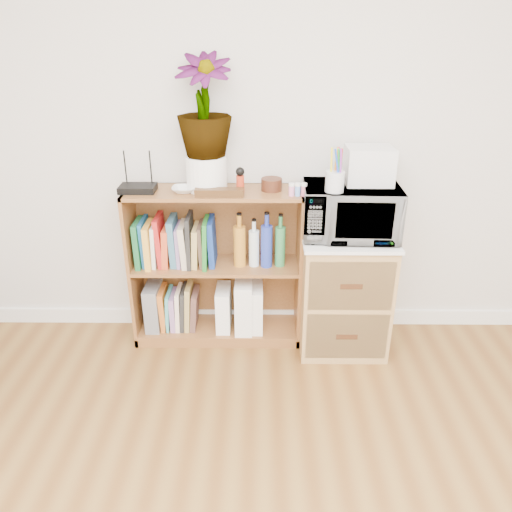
{
  "coord_description": "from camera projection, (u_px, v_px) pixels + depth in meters",
  "views": [
    {
      "loc": [
        -0.09,
        -0.56,
        1.78
      ],
      "look_at": [
        -0.11,
        1.95,
        0.62
      ],
      "focal_mm": 35.0,
      "sensor_mm": 36.0,
      "label": 1
    }
  ],
  "objects": [
    {
      "name": "file_box",
      "position": [
        154.0,
        305.0,
        3.08
      ],
      "size": [
        0.08,
        0.23,
        0.28
      ],
      "primitive_type": "cube",
      "color": "slate",
      "rests_on": "bookshelf"
    },
    {
      "name": "wicker_unit",
      "position": [
        343.0,
        292.0,
        2.95
      ],
      "size": [
        0.5,
        0.45,
        0.7
      ],
      "primitive_type": "cube",
      "color": "#9E7542",
      "rests_on": "ground"
    },
    {
      "name": "wooden_bowl",
      "position": [
        272.0,
        184.0,
        2.76
      ],
      "size": [
        0.12,
        0.12,
        0.07
      ],
      "primitive_type": "cylinder",
      "color": "#3C1C10",
      "rests_on": "bookshelf"
    },
    {
      "name": "router",
      "position": [
        138.0,
        188.0,
        2.75
      ],
      "size": [
        0.2,
        0.13,
        0.04
      ],
      "primitive_type": "cube",
      "color": "black",
      "rests_on": "bookshelf"
    },
    {
      "name": "microwave",
      "position": [
        350.0,
        211.0,
        2.72
      ],
      "size": [
        0.53,
        0.37,
        0.28
      ],
      "primitive_type": "imported",
      "rotation": [
        0.0,
        0.0,
        -0.03
      ],
      "color": "silver",
      "rests_on": "wicker_unit"
    },
    {
      "name": "magazine_holder_right",
      "position": [
        255.0,
        306.0,
        3.07
      ],
      "size": [
        0.09,
        0.23,
        0.29
      ],
      "primitive_type": "cube",
      "color": "white",
      "rests_on": "bookshelf"
    },
    {
      "name": "paint_jars",
      "position": [
        298.0,
        191.0,
        2.67
      ],
      "size": [
        0.1,
        0.04,
        0.05
      ],
      "primitive_type": "cube",
      "color": "pink",
      "rests_on": "bookshelf"
    },
    {
      "name": "pen_cup",
      "position": [
        335.0,
        181.0,
        2.55
      ],
      "size": [
        0.1,
        0.1,
        0.11
      ],
      "primitive_type": "cylinder",
      "color": "silver",
      "rests_on": "microwave"
    },
    {
      "name": "white_bowl",
      "position": [
        184.0,
        189.0,
        2.73
      ],
      "size": [
        0.13,
        0.13,
        0.03
      ],
      "primitive_type": "imported",
      "color": "silver",
      "rests_on": "bookshelf"
    },
    {
      "name": "lower_books",
      "position": [
        180.0,
        307.0,
        3.09
      ],
      "size": [
        0.24,
        0.19,
        0.29
      ],
      "color": "orange",
      "rests_on": "bookshelf"
    },
    {
      "name": "kokeshi_doll",
      "position": [
        240.0,
        184.0,
        2.71
      ],
      "size": [
        0.04,
        0.04,
        0.1
      ],
      "primitive_type": "cylinder",
      "color": "#AF2D15",
      "rests_on": "bookshelf"
    },
    {
      "name": "magazine_holder_left",
      "position": [
        224.0,
        308.0,
        3.07
      ],
      "size": [
        0.08,
        0.21,
        0.27
      ],
      "primitive_type": "cube",
      "color": "white",
      "rests_on": "bookshelf"
    },
    {
      "name": "bookshelf",
      "position": [
        217.0,
        267.0,
        2.97
      ],
      "size": [
        1.0,
        0.3,
        0.95
      ],
      "primitive_type": "cube",
      "color": "brown",
      "rests_on": "ground"
    },
    {
      "name": "plant_pot",
      "position": [
        207.0,
        173.0,
        2.75
      ],
      "size": [
        0.22,
        0.22,
        0.19
      ],
      "primitive_type": "cylinder",
      "color": "white",
      "rests_on": "bookshelf"
    },
    {
      "name": "magazine_holder_mid",
      "position": [
        244.0,
        303.0,
        3.06
      ],
      "size": [
        0.1,
        0.26,
        0.33
      ],
      "primitive_type": "cube",
      "color": "white",
      "rests_on": "bookshelf"
    },
    {
      "name": "cookbooks",
      "position": [
        176.0,
        243.0,
        2.9
      ],
      "size": [
        0.46,
        0.2,
        0.31
      ],
      "color": "#1A6334",
      "rests_on": "bookshelf"
    },
    {
      "name": "trinket_box",
      "position": [
        219.0,
        192.0,
        2.67
      ],
      "size": [
        0.26,
        0.07,
        0.04
      ],
      "primitive_type": "cube",
      "color": "#341F0E",
      "rests_on": "bookshelf"
    },
    {
      "name": "small_appliance",
      "position": [
        369.0,
        165.0,
        2.67
      ],
      "size": [
        0.25,
        0.21,
        0.2
      ],
      "primitive_type": "cube",
      "color": "silver",
      "rests_on": "microwave"
    },
    {
      "name": "potted_plant",
      "position": [
        204.0,
        106.0,
        2.6
      ],
      "size": [
        0.3,
        0.3,
        0.53
      ],
      "primitive_type": "imported",
      "color": "#2B6C2E",
      "rests_on": "plant_pot"
    },
    {
      "name": "skirting_board",
      "position": [
        274.0,
        316.0,
        3.27
      ],
      "size": [
        4.0,
        0.02,
        0.1
      ],
      "primitive_type": "cube",
      "color": "white",
      "rests_on": "ground"
    },
    {
      "name": "liquor_bottles",
      "position": [
        259.0,
        240.0,
        2.89
      ],
      "size": [
        0.3,
        0.07,
        0.32
      ],
      "color": "#C07C24",
      "rests_on": "bookshelf"
    }
  ]
}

